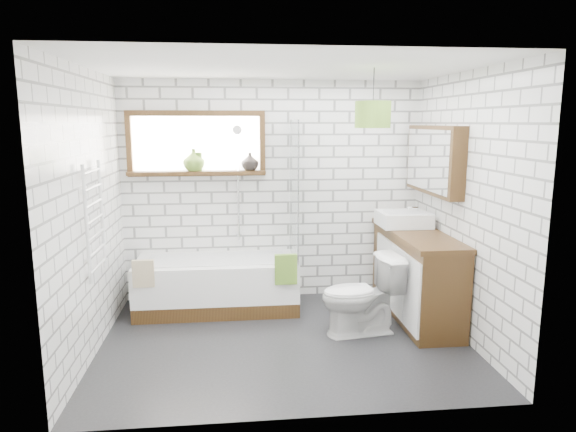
{
  "coord_description": "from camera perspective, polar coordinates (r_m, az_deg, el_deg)",
  "views": [
    {
      "loc": [
        -0.45,
        -4.54,
        2.04
      ],
      "look_at": [
        0.06,
        0.25,
        1.15
      ],
      "focal_mm": 32.0,
      "sensor_mm": 36.0,
      "label": 1
    }
  ],
  "objects": [
    {
      "name": "floor",
      "position": [
        4.99,
        -0.4,
        -13.72
      ],
      "size": [
        3.4,
        2.6,
        0.01
      ],
      "primitive_type": "cube",
      "color": "black",
      "rests_on": "ground"
    },
    {
      "name": "ceiling",
      "position": [
        4.58,
        -0.44,
        16.28
      ],
      "size": [
        3.4,
        2.6,
        0.01
      ],
      "primitive_type": "cube",
      "color": "white",
      "rests_on": "ground"
    },
    {
      "name": "wall_back",
      "position": [
        5.91,
        -1.68,
        2.76
      ],
      "size": [
        3.4,
        0.01,
        2.5
      ],
      "primitive_type": "cube",
      "color": "white",
      "rests_on": "ground"
    },
    {
      "name": "wall_front",
      "position": [
        3.36,
        1.79,
        -3.16
      ],
      "size": [
        3.4,
        0.01,
        2.5
      ],
      "primitive_type": "cube",
      "color": "white",
      "rests_on": "ground"
    },
    {
      "name": "wall_left",
      "position": [
        4.77,
        -21.25,
        0.21
      ],
      "size": [
        0.01,
        2.6,
        2.5
      ],
      "primitive_type": "cube",
      "color": "white",
      "rests_on": "ground"
    },
    {
      "name": "wall_right",
      "position": [
        5.08,
        19.08,
        0.93
      ],
      "size": [
        0.01,
        2.6,
        2.5
      ],
      "primitive_type": "cube",
      "color": "white",
      "rests_on": "ground"
    },
    {
      "name": "window",
      "position": [
        5.81,
        -10.13,
        7.92
      ],
      "size": [
        1.52,
        0.16,
        0.68
      ],
      "primitive_type": "cube",
      "color": "black",
      "rests_on": "wall_back"
    },
    {
      "name": "towel_radiator",
      "position": [
        4.77,
        -20.69,
        -0.37
      ],
      "size": [
        0.06,
        0.52,
        1.0
      ],
      "primitive_type": "cube",
      "color": "white",
      "rests_on": "wall_left"
    },
    {
      "name": "mirror_cabinet",
      "position": [
        5.55,
        15.91,
        6.02
      ],
      "size": [
        0.16,
        1.2,
        0.7
      ],
      "primitive_type": "cube",
      "color": "black",
      "rests_on": "wall_right"
    },
    {
      "name": "shower_riser",
      "position": [
        5.84,
        -5.57,
        3.61
      ],
      "size": [
        0.02,
        0.02,
        1.3
      ],
      "primitive_type": "cylinder",
      "color": "silver",
      "rests_on": "wall_back"
    },
    {
      "name": "bathtub",
      "position": [
        5.73,
        -7.85,
        -7.53
      ],
      "size": [
        1.74,
        0.77,
        0.56
      ],
      "primitive_type": "cube",
      "color": "white",
      "rests_on": "floor"
    },
    {
      "name": "shower_screen",
      "position": [
        5.54,
        0.69,
        2.89
      ],
      "size": [
        0.02,
        0.72,
        1.5
      ],
      "primitive_type": "cube",
      "color": "white",
      "rests_on": "bathtub"
    },
    {
      "name": "towel_green",
      "position": [
        5.31,
        -0.24,
        -5.94
      ],
      "size": [
        0.23,
        0.06,
        0.31
      ],
      "primitive_type": "cube",
      "color": "#547E25",
      "rests_on": "bathtub"
    },
    {
      "name": "towel_beige",
      "position": [
        5.36,
        -15.77,
        -6.17
      ],
      "size": [
        0.21,
        0.05,
        0.28
      ],
      "primitive_type": "cube",
      "color": "tan",
      "rests_on": "bathtub"
    },
    {
      "name": "vanity",
      "position": [
        5.59,
        14.02,
        -6.28
      ],
      "size": [
        0.52,
        1.61,
        0.92
      ],
      "primitive_type": "cube",
      "color": "black",
      "rests_on": "floor"
    },
    {
      "name": "basin",
      "position": [
        5.71,
        12.72,
        -0.32
      ],
      "size": [
        0.53,
        0.46,
        0.15
      ],
      "primitive_type": "cube",
      "color": "white",
      "rests_on": "vanity"
    },
    {
      "name": "tap",
      "position": [
        5.75,
        14.24,
        0.21
      ],
      "size": [
        0.04,
        0.04,
        0.16
      ],
      "primitive_type": "cylinder",
      "rotation": [
        0.0,
        0.0,
        -0.43
      ],
      "color": "silver",
      "rests_on": "vanity"
    },
    {
      "name": "toilet",
      "position": [
        5.06,
        8.09,
        -8.72
      ],
      "size": [
        0.53,
        0.81,
        0.78
      ],
      "primitive_type": "imported",
      "rotation": [
        0.0,
        0.0,
        -1.44
      ],
      "color": "white",
      "rests_on": "floor"
    },
    {
      "name": "vase_olive",
      "position": [
        5.8,
        -10.42,
        5.95
      ],
      "size": [
        0.31,
        0.31,
        0.24
      ],
      "primitive_type": "imported",
      "rotation": [
        0.0,
        0.0,
        -0.39
      ],
      "color": "#5B8328",
      "rests_on": "window"
    },
    {
      "name": "vase_dark",
      "position": [
        5.79,
        -4.25,
        5.87
      ],
      "size": [
        0.25,
        0.25,
        0.2
      ],
      "primitive_type": "imported",
      "rotation": [
        0.0,
        0.0,
        0.41
      ],
      "color": "black",
      "rests_on": "window"
    },
    {
      "name": "bottle",
      "position": [
        5.8,
        -9.85,
        5.76
      ],
      "size": [
        0.07,
        0.07,
        0.2
      ],
      "primitive_type": "cylinder",
      "rotation": [
        0.0,
        0.0,
        0.18
      ],
      "color": "#5B8328",
      "rests_on": "window"
    },
    {
      "name": "pendant",
      "position": [
        4.65,
        9.41,
        11.06
      ],
      "size": [
        0.31,
        0.31,
        0.23
      ],
      "primitive_type": "cylinder",
      "color": "#547E25",
      "rests_on": "ceiling"
    }
  ]
}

